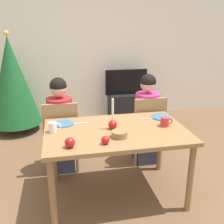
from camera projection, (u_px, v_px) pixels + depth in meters
name	position (u px, v px, depth m)	size (l,w,h in m)	color
ground_plane	(116.00, 194.00, 2.85)	(7.68, 7.68, 0.00)	brown
back_wall	(86.00, 49.00, 4.84)	(6.40, 0.10, 2.60)	silver
dining_table	(116.00, 137.00, 2.64)	(1.40, 0.90, 0.75)	olive
chair_left	(61.00, 132.00, 3.15)	(0.40, 0.40, 0.90)	#99754C
chair_right	(147.00, 126.00, 3.35)	(0.40, 0.40, 0.90)	#99754C
person_left_child	(61.00, 127.00, 3.16)	(0.30, 0.30, 1.17)	#33384C
person_right_child	(147.00, 121.00, 3.36)	(0.30, 0.30, 1.17)	#33384C
tv_stand	(126.00, 106.00, 5.04)	(0.64, 0.40, 0.48)	black
tv	(126.00, 82.00, 4.89)	(0.79, 0.05, 0.46)	black
christmas_tree	(12.00, 81.00, 4.27)	(0.83, 0.83, 1.65)	brown
candle_centerpiece	(113.00, 123.00, 2.61)	(0.09, 0.09, 0.31)	red
plate_left	(64.00, 124.00, 2.75)	(0.21, 0.21, 0.01)	teal
plate_right	(162.00, 117.00, 2.94)	(0.22, 0.22, 0.01)	teal
mug_left	(53.00, 127.00, 2.54)	(0.12, 0.08, 0.10)	white
mug_right	(165.00, 122.00, 2.69)	(0.13, 0.09, 0.09)	#B72D2D
fork_left	(80.00, 123.00, 2.77)	(0.18, 0.01, 0.01)	silver
fork_right	(147.00, 119.00, 2.90)	(0.18, 0.01, 0.01)	silver
bowl_walnuts	(119.00, 134.00, 2.43)	(0.15, 0.15, 0.06)	olive
apple_near_candle	(70.00, 143.00, 2.23)	(0.09, 0.09, 0.09)	#AB161B
apple_by_left_plate	(105.00, 140.00, 2.29)	(0.07, 0.07, 0.07)	red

